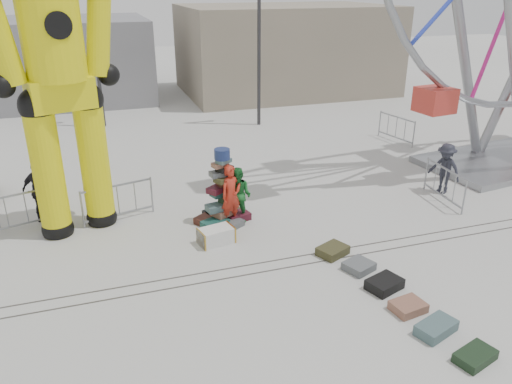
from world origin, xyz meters
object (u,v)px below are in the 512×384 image
object	(u,v)px
suitcase_tower	(222,202)
barricade_dummy_b	(27,210)
steamer_trunk	(216,236)
pedestrian_green	(239,195)
barricade_wheel_back	(396,129)
pedestrian_grey	(445,168)
barricade_wheel_front	(444,185)
pedestrian_black	(41,191)
lamp_post_right	(261,26)
pedestrian_red	(231,195)
lamp_post_left	(95,26)
crash_test_dummy	(57,70)
barricade_dummy_c	(118,202)

from	to	relation	value
suitcase_tower	barricade_dummy_b	world-z (taller)	suitcase_tower
steamer_trunk	pedestrian_green	world-z (taller)	pedestrian_green
barricade_wheel_back	pedestrian_grey	bearing A→B (deg)	-28.67
barricade_dummy_b	pedestrian_grey	xyz separation A→B (m)	(12.45, -1.43, 0.27)
barricade_wheel_front	pedestrian_black	size ratio (longest dim) A/B	1.08
lamp_post_right	steamer_trunk	xyz separation A→B (m)	(-4.85, -10.68, -4.27)
steamer_trunk	pedestrian_grey	size ratio (longest dim) A/B	0.55
pedestrian_grey	pedestrian_red	bearing A→B (deg)	-111.76
steamer_trunk	barricade_wheel_back	size ratio (longest dim) A/B	0.45
lamp_post_left	steamer_trunk	size ratio (longest dim) A/B	8.90
suitcase_tower	barricade_dummy_b	size ratio (longest dim) A/B	1.09
crash_test_dummy	steamer_trunk	distance (m)	5.66
steamer_trunk	pedestrian_green	bearing A→B (deg)	37.02
barricade_dummy_c	lamp_post_left	bearing A→B (deg)	75.13
pedestrian_black	lamp_post_left	bearing A→B (deg)	-75.81
lamp_post_left	crash_test_dummy	xyz separation A→B (m)	(-1.21, -10.68, -0.17)
lamp_post_left	crash_test_dummy	distance (m)	10.75
pedestrian_grey	steamer_trunk	bearing A→B (deg)	-104.98
lamp_post_right	lamp_post_left	size ratio (longest dim) A/B	1.00
pedestrian_green	pedestrian_grey	size ratio (longest dim) A/B	0.97
pedestrian_red	barricade_dummy_b	bearing A→B (deg)	142.84
barricade_wheel_front	pedestrian_black	distance (m)	11.85
barricade_wheel_back	pedestrian_red	bearing A→B (deg)	-69.60
lamp_post_left	crash_test_dummy	world-z (taller)	lamp_post_left
steamer_trunk	barricade_dummy_c	size ratio (longest dim) A/B	0.45
steamer_trunk	barricade_wheel_back	world-z (taller)	barricade_wheel_back
lamp_post_left	barricade_wheel_back	xyz separation A→B (m)	(11.56, -6.37, -3.93)
lamp_post_left	pedestrian_red	xyz separation A→B (m)	(2.82, -11.75, -3.60)
lamp_post_left	pedestrian_grey	distance (m)	15.73
pedestrian_red	lamp_post_right	bearing A→B (deg)	45.32
lamp_post_right	barricade_wheel_back	world-z (taller)	lamp_post_right
barricade_wheel_back	pedestrian_grey	distance (m)	5.57
crash_test_dummy	barricade_wheel_front	world-z (taller)	crash_test_dummy
suitcase_tower	barricade_wheel_front	distance (m)	6.88
lamp_post_left	pedestrian_red	size ratio (longest dim) A/B	4.56
lamp_post_right	suitcase_tower	size ratio (longest dim) A/B	3.68
lamp_post_left	suitcase_tower	distance (m)	12.44
crash_test_dummy	pedestrian_black	world-z (taller)	crash_test_dummy
pedestrian_red	pedestrian_grey	distance (m)	7.07
barricade_dummy_b	pedestrian_green	size ratio (longest dim) A/B	1.26
barricade_wheel_back	pedestrian_grey	world-z (taller)	pedestrian_grey
pedestrian_green	barricade_dummy_b	bearing A→B (deg)	-149.76
barricade_wheel_back	pedestrian_black	xyz separation A→B (m)	(-13.70, -3.54, 0.38)
pedestrian_red	lamp_post_left	bearing A→B (deg)	82.02
suitcase_tower	barricade_dummy_c	world-z (taller)	suitcase_tower
suitcase_tower	pedestrian_grey	world-z (taller)	suitcase_tower
barricade_wheel_front	pedestrian_red	xyz separation A→B (m)	(-6.64, 0.51, 0.33)
barricade_wheel_front	pedestrian_green	xyz separation A→B (m)	(-6.39, 0.63, 0.25)
barricade_dummy_c	pedestrian_grey	size ratio (longest dim) A/B	1.22
crash_test_dummy	pedestrian_grey	xyz separation A→B (m)	(11.10, -1.00, -3.49)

